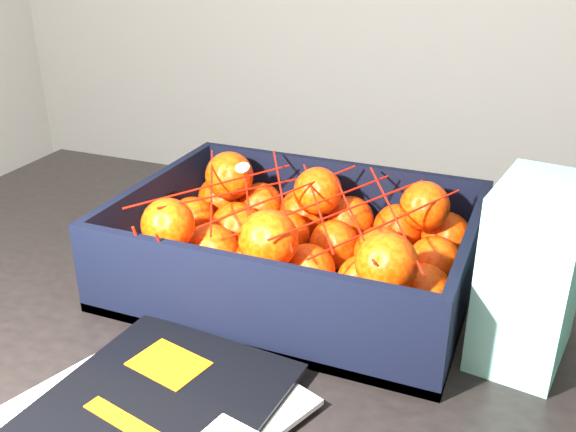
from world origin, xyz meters
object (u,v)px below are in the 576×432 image
at_px(magazine_stack, 135,421).
at_px(retail_carton, 532,273).
at_px(produce_crate, 297,260).
at_px(table, 239,367).

bearing_deg(magazine_stack, retail_carton, 39.16).
relative_size(produce_crate, retail_carton, 2.20).
bearing_deg(table, retail_carton, 4.96).
height_order(magazine_stack, produce_crate, produce_crate).
xyz_separation_m(table, retail_carton, (0.34, 0.03, 0.20)).
distance_m(magazine_stack, retail_carton, 0.43).
height_order(table, magazine_stack, magazine_stack).
distance_m(table, produce_crate, 0.16).
distance_m(table, retail_carton, 0.39).
xyz_separation_m(magazine_stack, retail_carton, (0.32, 0.26, 0.09)).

